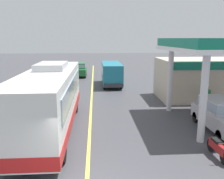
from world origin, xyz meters
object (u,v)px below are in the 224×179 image
car_trailing_behind_bus (80,69)px  motorcycle_parked_forecourt (217,148)px  minibus_opposing_lane (111,72)px  pedestrian_near_pump (207,96)px  coach_bus_main (50,100)px  car_at_pump (220,113)px

car_trailing_behind_bus → motorcycle_parked_forecourt: bearing=-73.0°
minibus_opposing_lane → pedestrian_near_pump: bearing=-56.2°
coach_bus_main → motorcycle_parked_forecourt: size_ratio=6.13×
car_trailing_behind_bus → pedestrian_near_pump: bearing=-58.0°
minibus_opposing_lane → motorcycle_parked_forecourt: 17.42m
coach_bus_main → pedestrian_near_pump: size_ratio=6.65×
car_at_pump → pedestrian_near_pump: size_ratio=2.53×
car_at_pump → motorcycle_parked_forecourt: 3.59m
coach_bus_main → car_at_pump: coach_bus_main is taller
car_at_pump → motorcycle_parked_forecourt: bearing=-118.2°
minibus_opposing_lane → pedestrian_near_pump: (6.41, -9.57, -0.54)m
coach_bus_main → car_at_pump: size_ratio=2.63×
coach_bus_main → car_at_pump: 9.50m
coach_bus_main → car_at_pump: (9.44, -0.79, -0.71)m
coach_bus_main → car_trailing_behind_bus: 19.97m
car_at_pump → car_trailing_behind_bus: size_ratio=1.00×
motorcycle_parked_forecourt → minibus_opposing_lane: bearing=101.5°
car_at_pump → coach_bus_main: bearing=175.2°
minibus_opposing_lane → car_trailing_behind_bus: size_ratio=1.46×
motorcycle_parked_forecourt → pedestrian_near_pump: 8.05m
minibus_opposing_lane → motorcycle_parked_forecourt: bearing=-78.5°
car_at_pump → minibus_opposing_lane: bearing=110.3°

